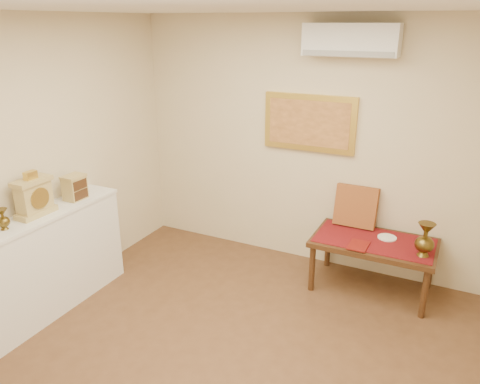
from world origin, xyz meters
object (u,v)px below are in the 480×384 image
Objects in this scene: brass_urn_tall at (426,236)px; display_ledge at (32,271)px; mantel_clock at (34,197)px; wooden_chest at (75,187)px; low_table at (374,246)px.

display_ledge is at bearing -150.94° from brass_urn_tall.
mantel_clock is 0.46m from wooden_chest.
mantel_clock reaches higher than low_table.
mantel_clock reaches higher than wooden_chest.
wooden_chest is 0.20× the size of low_table.
wooden_chest reaches higher than brass_urn_tall.
mantel_clock is 0.34× the size of low_table.
display_ledge is 1.68× the size of low_table.
wooden_chest is 3.01m from low_table.
low_table is (2.67, 1.88, -0.01)m from display_ledge.
brass_urn_tall is 3.61m from display_ledge.
wooden_chest is (0.02, 0.46, -0.05)m from mantel_clock.
brass_urn_tall is 3.35m from wooden_chest.
low_table is (2.66, 1.27, -0.62)m from wooden_chest.
brass_urn_tall is 0.56m from low_table.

